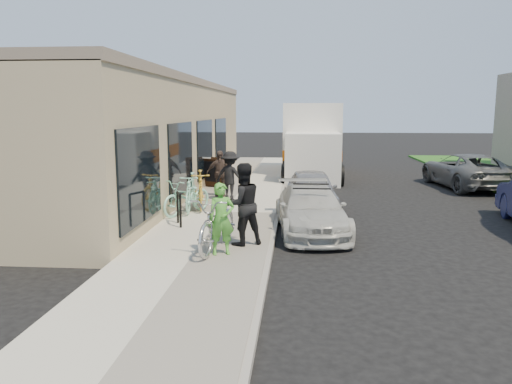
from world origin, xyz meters
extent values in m
plane|color=black|center=(0.00, 0.00, 0.00)|extent=(120.00, 120.00, 0.00)
cube|color=beige|center=(-2.00, 3.00, 0.07)|extent=(3.00, 34.00, 0.15)
cube|color=gray|center=(-0.45, 3.00, 0.07)|extent=(0.12, 34.00, 0.13)
cube|color=tan|center=(-5.25, 8.00, 2.00)|extent=(3.50, 20.00, 4.00)
cube|color=gray|center=(-5.25, 8.00, 4.10)|extent=(3.60, 20.00, 0.25)
cube|color=black|center=(-3.48, 0.00, 1.60)|extent=(0.06, 3.00, 2.20)
cube|color=black|center=(-3.48, 4.00, 1.60)|extent=(0.06, 3.00, 2.20)
cube|color=black|center=(-3.48, 8.00, 1.60)|extent=(0.06, 3.00, 2.20)
cube|color=black|center=(-3.48, 12.00, 1.60)|extent=(0.06, 3.00, 2.20)
cylinder|color=black|center=(-2.80, 0.95, 0.56)|extent=(0.06, 0.06, 0.82)
cylinder|color=black|center=(-3.00, 1.47, 0.56)|extent=(0.06, 0.06, 0.82)
cylinder|color=black|center=(-2.90, 1.21, 0.97)|extent=(0.25, 0.53, 0.06)
cube|color=black|center=(-3.18, 7.58, 0.71)|extent=(0.73, 0.53, 1.11)
cube|color=black|center=(-3.01, 7.94, 0.71)|extent=(0.73, 0.53, 1.11)
cube|color=black|center=(-3.20, 7.54, 0.77)|extent=(0.57, 0.39, 0.79)
imported|color=beige|center=(0.46, 1.33, 0.58)|extent=(2.04, 4.17, 1.17)
cylinder|color=black|center=(0.46, 0.89, 1.19)|extent=(0.92, 0.04, 0.04)
cylinder|color=black|center=(0.46, 1.67, 1.19)|extent=(0.92, 0.04, 0.04)
imported|color=#99999E|center=(0.55, 4.29, 0.62)|extent=(1.68, 3.74, 1.25)
cube|color=white|center=(0.73, 9.89, 1.07)|extent=(2.28, 2.28, 2.14)
cube|color=black|center=(0.73, 9.89, 1.52)|extent=(2.09, 0.09, 1.01)
cube|color=white|center=(0.76, 13.27, 1.75)|extent=(2.64, 4.76, 3.27)
cube|color=orange|center=(0.76, 13.27, 1.01)|extent=(2.67, 4.79, 0.62)
cylinder|color=black|center=(-0.40, 9.33, 0.45)|extent=(0.29, 0.91, 0.90)
cylinder|color=black|center=(1.85, 9.31, 0.45)|extent=(0.29, 0.91, 0.90)
cylinder|color=black|center=(-0.39, 10.57, 0.45)|extent=(0.29, 0.91, 0.90)
cylinder|color=black|center=(1.86, 10.55, 0.45)|extent=(0.29, 0.91, 0.90)
cylinder|color=black|center=(-0.35, 14.86, 0.45)|extent=(0.29, 0.91, 0.90)
cylinder|color=black|center=(1.91, 14.83, 0.45)|extent=(0.29, 0.91, 0.90)
imported|color=#4E5053|center=(6.86, 9.37, 0.69)|extent=(2.83, 5.17, 1.38)
imported|color=#BBBBBD|center=(-1.55, -0.94, 0.73)|extent=(1.09, 2.29, 1.15)
imported|color=green|center=(-1.41, -1.29, 0.89)|extent=(0.62, 0.50, 1.48)
imported|color=black|center=(-1.07, -0.50, 1.05)|extent=(1.10, 1.03, 1.80)
imported|color=#97E2C9|center=(-2.98, 3.04, 0.71)|extent=(0.63, 1.88, 1.11)
imported|color=#97E2C9|center=(-2.99, 2.60, 0.66)|extent=(1.49, 2.02, 1.01)
imported|color=gold|center=(-2.79, 3.47, 0.72)|extent=(0.91, 1.95, 1.13)
imported|color=black|center=(-2.07, 4.86, 0.96)|extent=(1.18, 0.91, 1.61)
imported|color=#4F3E38|center=(-2.55, 5.70, 0.93)|extent=(0.94, 0.43, 1.57)
camera|label=1|loc=(0.12, -11.11, 3.07)|focal=35.00mm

